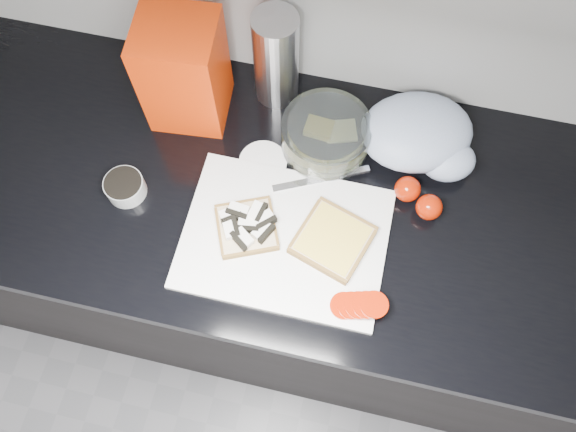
{
  "coord_description": "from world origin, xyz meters",
  "views": [
    {
      "loc": [
        0.09,
        0.71,
        1.94
      ],
      "look_at": [
        -0.01,
        1.13,
        0.95
      ],
      "focal_mm": 35.0,
      "sensor_mm": 36.0,
      "label": 1
    }
  ],
  "objects_px": {
    "cutting_board": "(285,238)",
    "bread_bag": "(184,72)",
    "steel_canister": "(276,59)",
    "glass_bowl": "(326,136)"
  },
  "relations": [
    {
      "from": "bread_bag",
      "to": "cutting_board",
      "type": "bearing_deg",
      "value": -49.34
    },
    {
      "from": "glass_bowl",
      "to": "bread_bag",
      "type": "xyz_separation_m",
      "value": [
        -0.3,
        0.03,
        0.08
      ]
    },
    {
      "from": "cutting_board",
      "to": "glass_bowl",
      "type": "xyz_separation_m",
      "value": [
        0.03,
        0.23,
        0.03
      ]
    },
    {
      "from": "cutting_board",
      "to": "bread_bag",
      "type": "relative_size",
      "value": 1.63
    },
    {
      "from": "bread_bag",
      "to": "steel_canister",
      "type": "xyz_separation_m",
      "value": [
        0.17,
        0.08,
        -0.01
      ]
    },
    {
      "from": "glass_bowl",
      "to": "steel_canister",
      "type": "bearing_deg",
      "value": 139.56
    },
    {
      "from": "cutting_board",
      "to": "steel_canister",
      "type": "distance_m",
      "value": 0.37
    },
    {
      "from": "glass_bowl",
      "to": "cutting_board",
      "type": "bearing_deg",
      "value": -98.6
    },
    {
      "from": "cutting_board",
      "to": "steel_canister",
      "type": "xyz_separation_m",
      "value": [
        -0.1,
        0.34,
        0.11
      ]
    },
    {
      "from": "steel_canister",
      "to": "glass_bowl",
      "type": "bearing_deg",
      "value": -40.44
    }
  ]
}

